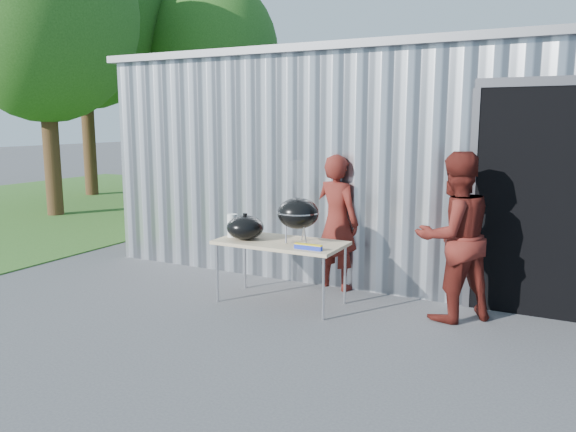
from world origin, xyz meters
The scene contains 14 objects.
ground centered at (0.00, 0.00, 0.00)m, with size 80.00×80.00×0.00m, color #444447.
building centered at (0.92, 4.59, 1.54)m, with size 8.20×6.20×3.10m.
grass_patch centered at (-9.00, 6.00, 0.01)m, with size 10.00×12.00×0.02m, color #2D591E.
tree_left centered at (-7.50, 4.00, 4.47)m, with size 4.15×4.15×6.87m.
tree_mid centered at (-9.50, 7.00, 5.25)m, with size 4.86×4.86×8.06m.
tree_far centered at (-6.50, 9.00, 4.06)m, with size 3.77×3.77×6.24m.
folding_table centered at (0.07, 0.81, 0.71)m, with size 1.50×0.75×0.75m.
kettle_grill centered at (0.30, 0.82, 1.16)m, with size 0.49×0.49×0.95m.
grill_lid centered at (-0.35, 0.71, 0.89)m, with size 0.44×0.44×0.32m.
paper_towels centered at (-0.57, 0.76, 0.89)m, with size 0.12×0.12×0.28m, color white.
white_tub centered at (-0.48, 1.00, 0.80)m, with size 0.20×0.15×0.10m, color white.
foil_box centered at (0.55, 0.56, 0.78)m, with size 0.32×0.05×0.06m.
person_cook centered at (0.42, 1.68, 0.87)m, with size 0.63×0.41×1.73m, color #561913.
person_bystander centered at (1.98, 1.19, 0.91)m, with size 0.89×0.69×1.83m, color #561913.
Camera 1 is at (3.10, -4.86, 2.14)m, focal length 35.00 mm.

